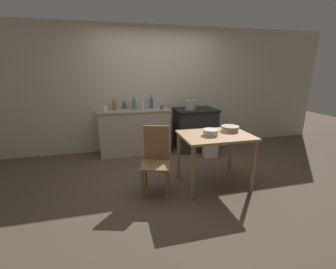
{
  "coord_description": "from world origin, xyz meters",
  "views": [
    {
      "loc": [
        -0.92,
        -3.2,
        1.7
      ],
      "look_at": [
        0.0,
        0.48,
        0.59
      ],
      "focal_mm": 24.0,
      "sensor_mm": 36.0,
      "label": 1
    }
  ],
  "objects_px": {
    "mixing_bowl_small": "(230,128)",
    "bottle_center": "(134,104)",
    "stove": "(195,129)",
    "bottle_center_left": "(125,106)",
    "mixing_bowl_large": "(211,132)",
    "cup_center_right": "(105,109)",
    "work_table": "(215,142)",
    "bottle_mid_left": "(151,103)",
    "stock_pot": "(190,105)",
    "cup_mid_right": "(162,107)",
    "bottle_far_left": "(114,105)",
    "flour_sack": "(210,147)",
    "bottle_left": "(143,105)",
    "chair": "(156,158)"
  },
  "relations": [
    {
      "from": "chair",
      "to": "mixing_bowl_small",
      "type": "bearing_deg",
      "value": 19.46
    },
    {
      "from": "stove",
      "to": "mixing_bowl_small",
      "type": "relative_size",
      "value": 3.28
    },
    {
      "from": "stock_pot",
      "to": "cup_mid_right",
      "type": "xyz_separation_m",
      "value": [
        -0.59,
        0.08,
        -0.03
      ]
    },
    {
      "from": "bottle_center",
      "to": "mixing_bowl_large",
      "type": "bearing_deg",
      "value": -62.07
    },
    {
      "from": "bottle_left",
      "to": "bottle_mid_left",
      "type": "height_order",
      "value": "bottle_mid_left"
    },
    {
      "from": "bottle_mid_left",
      "to": "bottle_center",
      "type": "xyz_separation_m",
      "value": [
        -0.36,
        -0.03,
        -0.01
      ]
    },
    {
      "from": "mixing_bowl_small",
      "to": "cup_center_right",
      "type": "height_order",
      "value": "cup_center_right"
    },
    {
      "from": "flour_sack",
      "to": "stock_pot",
      "type": "distance_m",
      "value": 0.96
    },
    {
      "from": "mixing_bowl_large",
      "to": "flour_sack",
      "type": "bearing_deg",
      "value": 64.29
    },
    {
      "from": "flour_sack",
      "to": "mixing_bowl_large",
      "type": "distance_m",
      "value": 1.33
    },
    {
      "from": "mixing_bowl_large",
      "to": "bottle_center",
      "type": "relative_size",
      "value": 0.88
    },
    {
      "from": "mixing_bowl_small",
      "to": "bottle_left",
      "type": "height_order",
      "value": "bottle_left"
    },
    {
      "from": "work_table",
      "to": "mixing_bowl_small",
      "type": "height_order",
      "value": "mixing_bowl_small"
    },
    {
      "from": "chair",
      "to": "cup_center_right",
      "type": "distance_m",
      "value": 1.72
    },
    {
      "from": "stock_pot",
      "to": "bottle_mid_left",
      "type": "height_order",
      "value": "bottle_mid_left"
    },
    {
      "from": "work_table",
      "to": "flour_sack",
      "type": "distance_m",
      "value": 1.22
    },
    {
      "from": "chair",
      "to": "stock_pot",
      "type": "distance_m",
      "value": 1.86
    },
    {
      "from": "bottle_far_left",
      "to": "bottle_center",
      "type": "bearing_deg",
      "value": -9.31
    },
    {
      "from": "mixing_bowl_large",
      "to": "mixing_bowl_small",
      "type": "xyz_separation_m",
      "value": [
        0.37,
        0.12,
        -0.0
      ]
    },
    {
      "from": "bottle_center",
      "to": "bottle_left",
      "type": "bearing_deg",
      "value": 6.38
    },
    {
      "from": "mixing_bowl_small",
      "to": "bottle_center_left",
      "type": "height_order",
      "value": "bottle_center_left"
    },
    {
      "from": "bottle_left",
      "to": "bottle_mid_left",
      "type": "xyz_separation_m",
      "value": [
        0.18,
        0.01,
        0.03
      ]
    },
    {
      "from": "stove",
      "to": "mixing_bowl_small",
      "type": "bearing_deg",
      "value": -89.89
    },
    {
      "from": "cup_center_right",
      "to": "mixing_bowl_large",
      "type": "bearing_deg",
      "value": -46.44
    },
    {
      "from": "stove",
      "to": "bottle_center_left",
      "type": "xyz_separation_m",
      "value": [
        -1.46,
        0.25,
        0.53
      ]
    },
    {
      "from": "chair",
      "to": "cup_mid_right",
      "type": "distance_m",
      "value": 1.67
    },
    {
      "from": "flour_sack",
      "to": "bottle_center",
      "type": "xyz_separation_m",
      "value": [
        -1.42,
        0.66,
        0.81
      ]
    },
    {
      "from": "chair",
      "to": "mixing_bowl_large",
      "type": "xyz_separation_m",
      "value": [
        0.79,
        -0.06,
        0.35
      ]
    },
    {
      "from": "cup_mid_right",
      "to": "stove",
      "type": "bearing_deg",
      "value": -1.36
    },
    {
      "from": "work_table",
      "to": "bottle_mid_left",
      "type": "bearing_deg",
      "value": 109.88
    },
    {
      "from": "stove",
      "to": "flour_sack",
      "type": "bearing_deg",
      "value": -75.52
    },
    {
      "from": "bottle_far_left",
      "to": "bottle_center_left",
      "type": "xyz_separation_m",
      "value": [
        0.21,
        0.06,
        -0.03
      ]
    },
    {
      "from": "mixing_bowl_small",
      "to": "bottle_mid_left",
      "type": "xyz_separation_m",
      "value": [
        -0.92,
        1.63,
        0.18
      ]
    },
    {
      "from": "bottle_far_left",
      "to": "bottle_left",
      "type": "distance_m",
      "value": 0.57
    },
    {
      "from": "mixing_bowl_small",
      "to": "bottle_center",
      "type": "bearing_deg",
      "value": 128.82
    },
    {
      "from": "bottle_center",
      "to": "cup_center_right",
      "type": "bearing_deg",
      "value": -164.45
    },
    {
      "from": "cup_center_right",
      "to": "bottle_left",
      "type": "bearing_deg",
      "value": 13.42
    },
    {
      "from": "work_table",
      "to": "flour_sack",
      "type": "bearing_deg",
      "value": 67.82
    },
    {
      "from": "bottle_mid_left",
      "to": "cup_mid_right",
      "type": "distance_m",
      "value": 0.25
    },
    {
      "from": "bottle_center_left",
      "to": "cup_mid_right",
      "type": "height_order",
      "value": "bottle_center_left"
    },
    {
      "from": "mixing_bowl_large",
      "to": "cup_center_right",
      "type": "height_order",
      "value": "cup_center_right"
    },
    {
      "from": "stock_pot",
      "to": "bottle_left",
      "type": "height_order",
      "value": "bottle_left"
    },
    {
      "from": "bottle_left",
      "to": "cup_mid_right",
      "type": "distance_m",
      "value": 0.4
    },
    {
      "from": "stove",
      "to": "bottle_mid_left",
      "type": "bearing_deg",
      "value": 169.96
    },
    {
      "from": "work_table",
      "to": "bottle_mid_left",
      "type": "distance_m",
      "value": 1.88
    },
    {
      "from": "mixing_bowl_large",
      "to": "cup_mid_right",
      "type": "height_order",
      "value": "cup_mid_right"
    },
    {
      "from": "bottle_far_left",
      "to": "work_table",
      "type": "bearing_deg",
      "value": -52.09
    },
    {
      "from": "bottle_center",
      "to": "cup_center_right",
      "type": "height_order",
      "value": "bottle_center"
    },
    {
      "from": "stock_pot",
      "to": "bottle_center",
      "type": "height_order",
      "value": "bottle_center"
    },
    {
      "from": "bottle_mid_left",
      "to": "cup_mid_right",
      "type": "bearing_deg",
      "value": -37.11
    }
  ]
}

